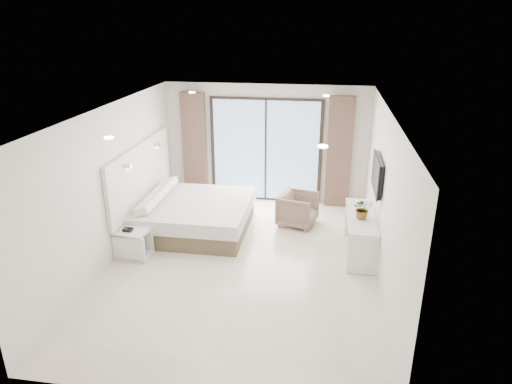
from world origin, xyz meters
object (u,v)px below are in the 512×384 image
nightstand (133,243)px  armchair (298,208)px  console_desk (361,226)px  bed (194,215)px

nightstand → armchair: (2.83, 1.81, 0.12)m
console_desk → armchair: bearing=137.3°
console_desk → armchair: console_desk is taller
nightstand → armchair: bearing=39.7°
bed → armchair: 2.14m
bed → console_desk: size_ratio=1.36×
console_desk → armchair: (-1.19, 1.10, -0.19)m
armchair → bed: bearing=119.7°
nightstand → console_desk: size_ratio=0.38×
bed → armchair: bearing=15.9°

